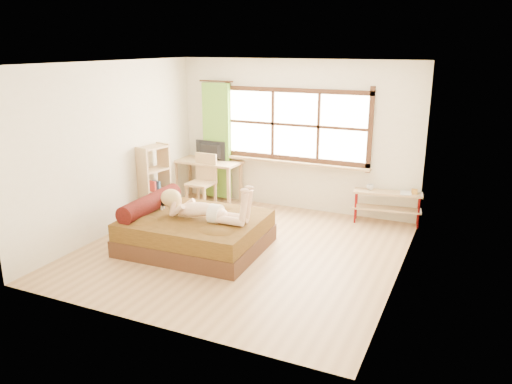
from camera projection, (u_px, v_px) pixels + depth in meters
The scene contains 18 objects.
floor at pixel (241, 250), 7.40m from camera, with size 4.50×4.50×0.00m, color #9E754C.
ceiling at pixel (240, 63), 6.63m from camera, with size 4.50×4.50×0.00m, color white.
wall_back at pixel (295, 136), 8.98m from camera, with size 4.50×4.50×0.00m, color silver.
wall_front at pixel (143, 207), 5.05m from camera, with size 4.50×4.50×0.00m, color silver.
wall_left at pixel (113, 148), 7.91m from camera, with size 4.50×4.50×0.00m, color silver.
wall_right at pixel (405, 179), 6.12m from camera, with size 4.50×4.50×0.00m, color silver.
window at pixel (295, 127), 8.91m from camera, with size 2.80×0.16×1.46m.
curtain at pixel (217, 141), 9.54m from camera, with size 0.55×0.10×2.20m, color #4E8C26.
bed at pixel (193, 231), 7.43m from camera, with size 2.04×1.65×0.75m.
woman at pixel (202, 200), 7.16m from camera, with size 1.39×0.40×0.59m, color beige, non-canonical shape.
kitten at pixel (158, 201), 7.69m from camera, with size 0.30×0.12×0.24m, color black, non-canonical shape.
desk at pixel (208, 166), 9.56m from camera, with size 1.30×0.63×0.80m.
monitor at pixel (209, 151), 9.52m from camera, with size 0.63×0.08×0.36m, color black.
chair at pixel (203, 178), 9.25m from camera, with size 0.46×0.46×1.00m.
pipe_shelf at pixel (388, 200), 8.40m from camera, with size 1.15×0.45×0.64m.
cup at pixel (370, 187), 8.46m from camera, with size 0.12×0.12×0.09m, color gray.
book at pixel (400, 193), 8.28m from camera, with size 0.18×0.25×0.02m, color gray.
bookshelf at pixel (154, 181), 8.72m from camera, with size 0.41×0.60×1.27m.
Camera 1 is at (3.03, -6.14, 2.94)m, focal length 35.00 mm.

